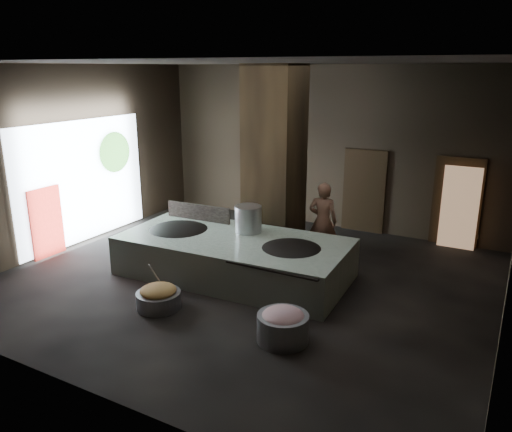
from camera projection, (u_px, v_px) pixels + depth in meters
The scene contains 27 objects.
floor at pixel (246, 281), 10.87m from camera, with size 10.00×9.00×0.10m, color black.
ceiling at pixel (245, 60), 9.55m from camera, with size 10.00×9.00×0.10m, color black.
back_wall at pixel (326, 147), 14.03m from camera, with size 10.00×0.10×4.50m, color black.
front_wall at pixel (69, 243), 6.38m from camera, with size 10.00×0.10×4.50m, color black.
left_wall at pixel (72, 157), 12.53m from camera, with size 0.10×9.00×4.50m, color black.
pillar at pixel (274, 161), 11.94m from camera, with size 1.20×1.20×4.50m, color black.
hearth_platform at pixel (234, 257), 10.93m from camera, with size 4.94×2.36×0.86m, color beige.
platform_cap at pixel (234, 240), 10.82m from camera, with size 4.83×2.32×0.03m, color black.
wok_left at pixel (179, 233), 11.46m from camera, with size 1.56×1.56×0.43m, color black.
wok_left_rim at pixel (179, 230), 11.44m from camera, with size 1.59×1.59×0.05m, color black.
wok_right at pixel (291, 253), 10.26m from camera, with size 1.45×1.45×0.41m, color black.
wok_right_rim at pixel (291, 250), 10.24m from camera, with size 1.48×1.48×0.05m, color black.
stock_pot at pixel (248, 220), 11.17m from camera, with size 0.60×0.60×0.64m, color #A6A9AE.
splash_guard at pixel (198, 213), 12.05m from camera, with size 1.72×0.06×0.43m, color black.
cook at pixel (323, 221), 11.77m from camera, with size 0.68×0.44×1.86m, color #895B46.
veg_basin at pixel (159, 300), 9.51m from camera, with size 0.85×0.85×0.31m, color gray.
veg_fill at pixel (158, 290), 9.46m from camera, with size 0.70×0.70×0.21m, color olive.
ladle at pixel (157, 276), 9.59m from camera, with size 0.03×0.03×0.67m, color #A6A9AE.
meat_basin at pixel (283, 328), 8.32m from camera, with size 0.87×0.87×0.48m, color gray.
meat_fill at pixel (283, 316), 8.26m from camera, with size 0.72×0.72×0.28m, color #C9788B.
doorway_near at pixel (364, 193), 13.73m from camera, with size 1.18×0.08×2.38m, color black.
doorway_near_glow at pixel (365, 193), 13.87m from camera, with size 0.78×0.04×1.85m, color #8C6647.
doorway_far at pixel (457, 204), 12.62m from camera, with size 1.18×0.08×2.38m, color black.
doorway_far_glow at pixel (459, 208), 12.41m from camera, with size 0.89×0.04×2.10m, color #8C6647.
left_opening at pixel (83, 181), 12.84m from camera, with size 0.04×4.20×3.10m, color white.
pavilion_sliver at pixel (47, 222), 11.93m from camera, with size 0.05×0.90×1.70m, color maroon.
tree_silhouette at pixel (115, 152), 13.55m from camera, with size 0.28×1.10×1.10m, color #194714.
Camera 1 is at (4.99, -8.68, 4.41)m, focal length 35.00 mm.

